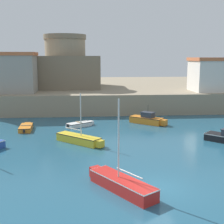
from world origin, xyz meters
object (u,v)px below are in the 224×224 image
(dinghy_white_8, at_px, (80,124))
(harbor_shed_mid_row, at_px, (216,74))
(motorboat_orange_5, at_px, (147,119))
(harbor_shed_near_wharf, at_px, (8,73))
(sailboat_red_1, at_px, (121,183))
(sailboat_yellow_6, at_px, (79,139))
(dinghy_orange_4, at_px, (26,127))
(fortress, at_px, (66,68))

(dinghy_white_8, bearing_deg, harbor_shed_mid_row, 26.26)
(motorboat_orange_5, bearing_deg, harbor_shed_near_wharf, 153.37)
(sailboat_red_1, xyz_separation_m, sailboat_yellow_6, (-2.85, 11.21, -0.03))
(dinghy_white_8, bearing_deg, motorboat_orange_5, 6.11)
(sailboat_red_1, distance_m, dinghy_white_8, 18.94)
(sailboat_red_1, relative_size, dinghy_orange_4, 1.40)
(fortress, height_order, harbor_shed_near_wharf, fortress)
(sailboat_yellow_6, bearing_deg, fortress, 96.17)
(sailboat_red_1, bearing_deg, dinghy_white_8, 99.03)
(dinghy_orange_4, distance_m, dinghy_white_8, 6.29)
(sailboat_red_1, distance_m, fortress, 38.66)
(dinghy_white_8, bearing_deg, sailboat_yellow_6, -89.07)
(sailboat_red_1, height_order, dinghy_white_8, sailboat_red_1)
(dinghy_orange_4, xyz_separation_m, fortress, (3.40, 20.34, 6.15))
(sailboat_red_1, relative_size, fortress, 0.49)
(dinghy_orange_4, bearing_deg, dinghy_white_8, 11.70)
(sailboat_yellow_6, bearing_deg, motorboat_orange_5, 45.06)
(harbor_shed_near_wharf, bearing_deg, sailboat_yellow_6, -58.96)
(sailboat_red_1, relative_size, motorboat_orange_5, 1.30)
(dinghy_white_8, relative_size, fortress, 0.29)
(sailboat_yellow_6, relative_size, harbor_shed_mid_row, 0.62)
(sailboat_red_1, distance_m, sailboat_yellow_6, 11.56)
(motorboat_orange_5, bearing_deg, sailboat_yellow_6, -134.94)
(motorboat_orange_5, distance_m, harbor_shed_near_wharf, 22.23)
(dinghy_white_8, distance_m, harbor_shed_mid_row, 24.29)
(sailboat_red_1, bearing_deg, fortress, 98.62)
(sailboat_red_1, bearing_deg, sailboat_yellow_6, 104.28)
(fortress, xyz_separation_m, harbor_shed_near_wharf, (-8.00, -8.50, -0.40))
(sailboat_red_1, xyz_separation_m, dinghy_white_8, (-2.97, 18.70, -0.19))
(motorboat_orange_5, relative_size, fortress, 0.38)
(sailboat_red_1, xyz_separation_m, fortress, (-5.72, 37.77, 5.97))
(sailboat_yellow_6, bearing_deg, harbor_shed_mid_row, 40.39)
(sailboat_yellow_6, bearing_deg, dinghy_white_8, 90.93)
(motorboat_orange_5, relative_size, harbor_shed_near_wharf, 0.53)
(dinghy_orange_4, distance_m, fortress, 21.52)
(sailboat_yellow_6, height_order, harbor_shed_near_wharf, harbor_shed_near_wharf)
(dinghy_white_8, xyz_separation_m, fortress, (-2.75, 19.07, 6.16))
(motorboat_orange_5, height_order, harbor_shed_near_wharf, harbor_shed_near_wharf)
(sailboat_yellow_6, bearing_deg, sailboat_red_1, -75.72)
(dinghy_orange_4, xyz_separation_m, dinghy_white_8, (6.15, 1.27, -0.01))
(sailboat_red_1, distance_m, harbor_shed_mid_row, 34.82)
(motorboat_orange_5, xyz_separation_m, dinghy_white_8, (-8.51, -0.91, -0.28))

